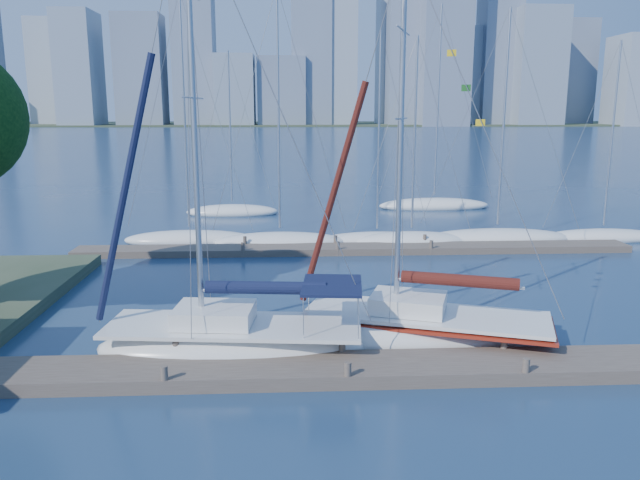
{
  "coord_description": "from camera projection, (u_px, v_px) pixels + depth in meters",
  "views": [
    {
      "loc": [
        -1.59,
        -16.89,
        7.59
      ],
      "look_at": [
        -0.52,
        4.0,
        3.22
      ],
      "focal_mm": 35.0,
      "sensor_mm": 36.0,
      "label": 1
    }
  ],
  "objects": [
    {
      "name": "ground",
      "position": [
        345.0,
        376.0,
        18.14
      ],
      "size": [
        700.0,
        700.0,
        0.0
      ],
      "primitive_type": "plane",
      "color": "navy",
      "rests_on": "ground"
    },
    {
      "name": "near_dock",
      "position": [
        345.0,
        369.0,
        18.1
      ],
      "size": [
        26.0,
        2.0,
        0.4
      ],
      "primitive_type": "cube",
      "color": "brown",
      "rests_on": "ground"
    },
    {
      "name": "far_dock",
      "position": [
        355.0,
        249.0,
        33.85
      ],
      "size": [
        30.0,
        1.8,
        0.36
      ],
      "primitive_type": "cube",
      "color": "brown",
      "rests_on": "ground"
    },
    {
      "name": "far_shore",
      "position": [
        290.0,
        124.0,
        330.95
      ],
      "size": [
        800.0,
        100.0,
        1.5
      ],
      "primitive_type": "cube",
      "color": "#38472D",
      "rests_on": "ground"
    },
    {
      "name": "sailboat_navy",
      "position": [
        234.0,
        321.0,
        19.51
      ],
      "size": [
        8.81,
        3.64,
        14.21
      ],
      "rotation": [
        0.0,
        0.0,
        -0.1
      ],
      "color": "white",
      "rests_on": "ground"
    },
    {
      "name": "sailboat_maroon",
      "position": [
        425.0,
        313.0,
        20.62
      ],
      "size": [
        8.99,
        5.43,
        13.1
      ],
      "rotation": [
        0.0,
        0.0,
        -0.33
      ],
      "color": "white",
      "rests_on": "ground"
    },
    {
      "name": "bg_boat_0",
      "position": [
        190.0,
        238.0,
        36.2
      ],
      "size": [
        7.86,
        3.68,
        14.2
      ],
      "rotation": [
        0.0,
        0.0,
        -0.21
      ],
      "color": "white",
      "rests_on": "ground"
    },
    {
      "name": "bg_boat_1",
      "position": [
        280.0,
        241.0,
        35.45
      ],
      "size": [
        7.68,
        2.8,
        14.36
      ],
      "rotation": [
        0.0,
        0.0,
        0.07
      ],
      "color": "white",
      "rests_on": "ground"
    },
    {
      "name": "bg_boat_2",
      "position": [
        377.0,
        239.0,
        36.15
      ],
      "size": [
        7.03,
        4.19,
        12.17
      ],
      "rotation": [
        0.0,
        0.0,
        0.36
      ],
      "color": "white",
      "rests_on": "ground"
    },
    {
      "name": "bg_boat_3",
      "position": [
        411.0,
        240.0,
        35.65
      ],
      "size": [
        6.79,
        2.87,
        11.86
      ],
      "rotation": [
        0.0,
        0.0,
        -0.09
      ],
      "color": "white",
      "rests_on": "ground"
    },
    {
      "name": "bg_boat_4",
      "position": [
        497.0,
        238.0,
        36.36
      ],
      "size": [
        9.16,
        4.87,
        13.42
      ],
      "rotation": [
        0.0,
        0.0,
        -0.3
      ],
      "color": "white",
      "rests_on": "ground"
    },
    {
      "name": "bg_boat_5",
      "position": [
        603.0,
        236.0,
        36.94
      ],
      "size": [
        7.31,
        2.05,
        11.72
      ],
      "rotation": [
        0.0,
        0.0,
        -0.01
      ],
      "color": "white",
      "rests_on": "ground"
    },
    {
      "name": "bg_boat_6",
      "position": [
        233.0,
        211.0,
        45.98
      ],
      "size": [
        7.09,
        4.85,
        12.02
      ],
      "rotation": [
        0.0,
        0.0,
        -0.43
      ],
      "color": "white",
      "rests_on": "ground"
    },
    {
      "name": "bg_boat_7",
      "position": [
        434.0,
        205.0,
        48.86
      ],
      "size": [
        9.01,
        4.24,
        15.63
      ],
      "rotation": [
        0.0,
        0.0,
        -0.21
      ],
      "color": "white",
      "rests_on": "ground"
    },
    {
      "name": "skyline",
      "position": [
        336.0,
        52.0,
        296.16
      ],
      "size": [
        503.04,
        51.31,
        114.61
      ],
      "color": "#8496AB",
      "rests_on": "ground"
    }
  ]
}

